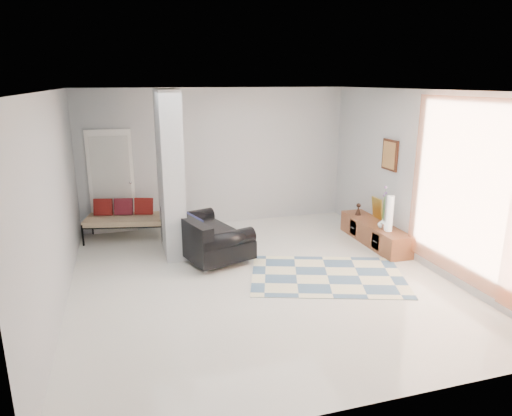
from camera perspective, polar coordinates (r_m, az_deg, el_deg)
name	(u,v)px	position (r m, az deg, el deg)	size (l,w,h in m)	color
floor	(258,279)	(7.08, 0.29, -8.81)	(6.00, 6.00, 0.00)	white
ceiling	(259,90)	(6.44, 0.33, 14.50)	(6.00, 6.00, 0.00)	white
wall_back	(217,158)	(9.48, -4.94, 6.30)	(6.00, 6.00, 0.00)	#B4B6B9
wall_front	(361,269)	(3.98, 12.95, -7.38)	(6.00, 6.00, 0.00)	#B4B6B9
wall_left	(54,204)	(6.42, -23.92, 0.49)	(6.00, 6.00, 0.00)	#B4B6B9
wall_right	(421,179)	(7.85, 19.96, 3.46)	(6.00, 6.00, 0.00)	#B4B6B9
partition_column	(170,173)	(7.95, -10.69, 4.29)	(0.35, 1.20, 2.80)	#AFB3B6
hallway_door	(112,182)	(9.33, -17.59, 3.10)	(0.85, 0.06, 2.04)	white
curtain	(468,192)	(6.92, 25.00, 1.81)	(2.55, 2.55, 0.00)	orange
wall_art	(390,155)	(8.52, 16.41, 6.37)	(0.04, 0.45, 0.55)	#3F1E11
media_console	(374,233)	(8.75, 14.57, -3.02)	(0.45, 1.84, 0.80)	brown
loveseat	(203,236)	(7.88, -6.58, -3.55)	(1.43, 1.88, 0.76)	silver
daybed	(129,217)	(9.01, -15.56, -1.12)	(1.76, 1.02, 0.77)	black
area_rug	(327,276)	(7.25, 8.90, -8.35)	(2.33, 1.56, 0.01)	#F0E9B8
cylinder_lamp	(390,214)	(8.21, 16.38, -0.68)	(0.11, 0.11, 0.63)	white
bronze_figurine	(358,209)	(9.09, 12.68, -0.15)	(0.12, 0.12, 0.23)	black
vase	(383,223)	(8.37, 15.56, -1.88)	(0.18, 0.18, 0.18)	white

